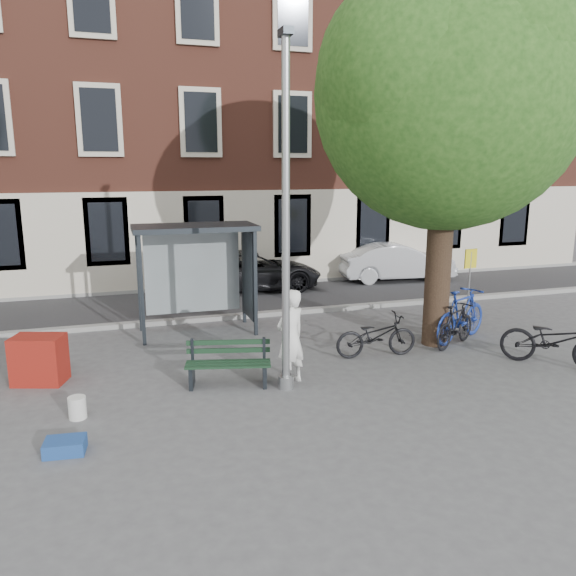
# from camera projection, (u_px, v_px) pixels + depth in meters

# --- Properties ---
(ground) EXTENTS (90.00, 90.00, 0.00)m
(ground) POSITION_uv_depth(u_px,v_px,m) (286.00, 388.00, 10.21)
(ground) COLOR #4C4C4F
(ground) RESTS_ON ground
(road) EXTENTS (40.00, 4.00, 0.01)m
(road) POSITION_uv_depth(u_px,v_px,m) (217.00, 302.00, 16.74)
(road) COLOR #28282B
(road) RESTS_ON ground
(curb_near) EXTENTS (40.00, 0.25, 0.12)m
(curb_near) POSITION_uv_depth(u_px,v_px,m) (230.00, 317.00, 14.86)
(curb_near) COLOR gray
(curb_near) RESTS_ON ground
(curb_far) EXTENTS (40.00, 0.25, 0.12)m
(curb_far) POSITION_uv_depth(u_px,v_px,m) (206.00, 287.00, 18.59)
(curb_far) COLOR gray
(curb_far) RESTS_ON ground
(building_row) EXTENTS (30.00, 8.00, 14.00)m
(building_row) POSITION_uv_depth(u_px,v_px,m) (182.00, 83.00, 20.86)
(building_row) COLOR brown
(building_row) RESTS_ON ground
(lamppost) EXTENTS (0.28, 0.35, 6.11)m
(lamppost) POSITION_uv_depth(u_px,v_px,m) (286.00, 236.00, 9.63)
(lamppost) COLOR #9EA0A3
(lamppost) RESTS_ON ground
(tree_right) EXTENTS (5.76, 5.60, 8.20)m
(tree_right) POSITION_uv_depth(u_px,v_px,m) (452.00, 84.00, 11.50)
(tree_right) COLOR black
(tree_right) RESTS_ON ground
(bus_shelter) EXTENTS (2.85, 1.45, 2.62)m
(bus_shelter) POSITION_uv_depth(u_px,v_px,m) (211.00, 253.00, 13.46)
(bus_shelter) COLOR #1E2328
(bus_shelter) RESTS_ON ground
(painter) EXTENTS (0.77, 0.68, 1.78)m
(painter) POSITION_uv_depth(u_px,v_px,m) (291.00, 337.00, 10.30)
(painter) COLOR white
(painter) RESTS_ON ground
(bench) EXTENTS (1.62, 0.85, 0.80)m
(bench) POSITION_uv_depth(u_px,v_px,m) (228.00, 366.00, 10.32)
(bench) COLOR #1E2328
(bench) RESTS_ON ground
(bike_a) EXTENTS (1.80, 0.77, 0.92)m
(bike_a) POSITION_uv_depth(u_px,v_px,m) (376.00, 336.00, 11.84)
(bike_a) COLOR black
(bike_a) RESTS_ON ground
(bike_b) EXTENTS (2.08, 1.42, 1.23)m
(bike_b) POSITION_uv_depth(u_px,v_px,m) (461.00, 315.00, 12.91)
(bike_b) COLOR #1B3396
(bike_b) RESTS_ON ground
(bike_c) EXTENTS (1.92, 2.01, 1.08)m
(bike_c) POSITION_uv_depth(u_px,v_px,m) (555.00, 340.00, 11.24)
(bike_c) COLOR black
(bike_c) RESTS_ON ground
(bike_d) EXTENTS (1.64, 1.21, 0.98)m
(bike_d) POSITION_uv_depth(u_px,v_px,m) (455.00, 325.00, 12.53)
(bike_d) COLOR black
(bike_d) RESTS_ON ground
(car_dark) EXTENTS (4.66, 2.20, 1.29)m
(car_dark) POSITION_uv_depth(u_px,v_px,m) (251.00, 270.00, 18.32)
(car_dark) COLOR black
(car_dark) RESTS_ON ground
(car_silver) EXTENTS (4.19, 1.85, 1.34)m
(car_silver) POSITION_uv_depth(u_px,v_px,m) (396.00, 262.00, 19.84)
(car_silver) COLOR #B6B8BF
(car_silver) RESTS_ON ground
(red_stand) EXTENTS (1.04, 0.84, 0.90)m
(red_stand) POSITION_uv_depth(u_px,v_px,m) (39.00, 360.00, 10.39)
(red_stand) COLOR maroon
(red_stand) RESTS_ON ground
(blue_crate) EXTENTS (0.59, 0.46, 0.20)m
(blue_crate) POSITION_uv_depth(u_px,v_px,m) (65.00, 446.00, 7.88)
(blue_crate) COLOR navy
(blue_crate) RESTS_ON ground
(bucket_b) EXTENTS (0.35, 0.35, 0.36)m
(bucket_b) POSITION_uv_depth(u_px,v_px,m) (77.00, 408.00, 8.96)
(bucket_b) COLOR silver
(bucket_b) RESTS_ON ground
(notice_sign) EXTENTS (0.35, 0.08, 2.04)m
(notice_sign) POSITION_uv_depth(u_px,v_px,m) (470.00, 271.00, 13.41)
(notice_sign) COLOR #9EA0A3
(notice_sign) RESTS_ON ground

